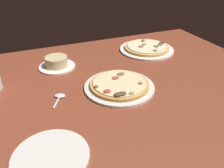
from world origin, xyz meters
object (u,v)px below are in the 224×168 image
object	(u,v)px
pizza_main	(119,85)
ramekin_on_saucer	(57,63)
pizza_side	(147,48)
spoon	(59,97)
side_plate	(51,157)

from	to	relation	value
pizza_main	ramekin_on_saucer	world-z (taller)	ramekin_on_saucer
pizza_side	spoon	world-z (taller)	pizza_side
side_plate	spoon	bearing A→B (deg)	74.27
pizza_main	spoon	bearing A→B (deg)	175.07
pizza_main	side_plate	xyz separation A→B (cm)	(-30.10, -24.53, -0.74)
pizza_side	ramekin_on_saucer	xyz separation A→B (cm)	(-47.29, -2.18, 0.94)
ramekin_on_saucer	spoon	bearing A→B (deg)	-99.34
pizza_side	spoon	bearing A→B (deg)	-152.10
side_plate	spoon	distance (cm)	27.51
pizza_main	spoon	world-z (taller)	pizza_main
ramekin_on_saucer	spoon	size ratio (longest dim) A/B	1.77
pizza_main	pizza_side	world-z (taller)	same
pizza_side	side_plate	bearing A→B (deg)	-137.63
pizza_main	ramekin_on_saucer	distance (cm)	32.74
pizza_main	spoon	xyz separation A→B (cm)	(-22.64, 1.95, -0.73)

